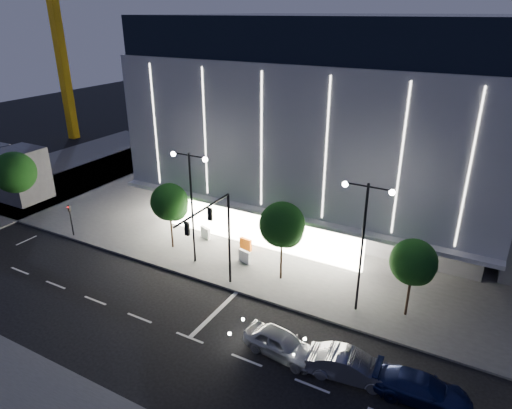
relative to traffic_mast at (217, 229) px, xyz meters
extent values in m
plane|color=black|center=(-1.00, -3.34, -5.03)|extent=(160.00, 160.00, 0.00)
cube|color=#474747|center=(4.00, 20.66, -4.95)|extent=(70.00, 40.00, 0.15)
cube|color=#474747|center=(-31.00, 6.66, -4.95)|extent=(16.00, 50.00, 0.15)
cube|color=#4C4C51|center=(2.00, 20.66, -3.03)|extent=(28.00, 21.00, 4.00)
cube|color=#9F9FA5|center=(2.00, 18.66, 4.47)|extent=(30.00, 25.00, 11.00)
cube|color=black|center=(2.00, 18.66, 11.47)|extent=(29.40, 24.50, 3.00)
cube|color=white|center=(-1.00, 7.36, -3.03)|extent=(18.00, 0.40, 3.60)
cube|color=white|center=(-11.80, 12.66, -3.03)|extent=(0.40, 10.00, 3.60)
cube|color=#9F9FA5|center=(2.00, 6.36, -0.93)|extent=(30.00, 2.00, 0.30)
cube|color=white|center=(2.00, 6.14, 4.47)|extent=(24.00, 0.06, 10.00)
cylinder|color=black|center=(0.00, 1.46, -1.53)|extent=(0.18, 0.18, 7.00)
cylinder|color=black|center=(0.00, -1.44, 1.97)|extent=(0.14, 5.80, 0.14)
cube|color=black|center=(0.00, -0.74, 1.37)|extent=(0.28, 0.18, 0.85)
cube|color=black|center=(0.00, -3.14, 1.37)|extent=(0.28, 0.18, 0.85)
sphere|color=#FF0C0C|center=(-0.12, -0.74, 1.67)|extent=(0.14, 0.14, 0.14)
cylinder|color=black|center=(-4.00, 2.66, -0.53)|extent=(0.16, 0.16, 9.00)
cylinder|color=black|center=(-4.70, 2.66, 3.77)|extent=(1.40, 0.10, 0.10)
cylinder|color=black|center=(-3.30, 2.66, 3.77)|extent=(1.40, 0.10, 0.10)
sphere|color=white|center=(-5.40, 2.66, 3.67)|extent=(0.36, 0.36, 0.36)
sphere|color=white|center=(-2.60, 2.66, 3.67)|extent=(0.36, 0.36, 0.36)
cylinder|color=black|center=(9.00, 2.66, -0.53)|extent=(0.16, 0.16, 9.00)
cylinder|color=black|center=(8.30, 2.66, 3.77)|extent=(1.40, 0.10, 0.10)
cylinder|color=black|center=(9.70, 2.66, 3.77)|extent=(1.40, 0.10, 0.10)
sphere|color=white|center=(7.60, 2.66, 3.67)|extent=(0.36, 0.36, 0.36)
sphere|color=white|center=(10.40, 2.66, 3.67)|extent=(0.36, 0.36, 0.36)
cylinder|color=black|center=(-16.00, 1.16, -3.53)|extent=(0.12, 0.12, 3.00)
cube|color=black|center=(-16.00, 1.16, -2.33)|extent=(0.22, 0.16, 0.55)
sphere|color=#FF0C0C|center=(-16.00, 1.05, -2.18)|extent=(0.10, 0.10, 0.10)
cube|color=gold|center=(-43.00, 24.66, 8.97)|extent=(1.20, 1.20, 28.00)
cylinder|color=black|center=(-7.00, 3.66, -3.14)|extent=(0.16, 0.16, 3.78)
sphere|color=#103A0F|center=(-7.00, 3.66, -0.82)|extent=(3.02, 3.02, 3.02)
sphere|color=#103A0F|center=(-6.70, 3.86, -1.36)|extent=(2.16, 2.16, 2.16)
sphere|color=#103A0F|center=(-7.25, 3.51, -1.14)|extent=(1.94, 1.94, 1.94)
cylinder|color=black|center=(3.00, 3.66, -3.00)|extent=(0.16, 0.16, 4.06)
sphere|color=#103A0F|center=(3.00, 3.66, -0.50)|extent=(3.25, 3.25, 3.25)
sphere|color=#103A0F|center=(3.30, 3.86, -1.08)|extent=(2.32, 2.32, 2.32)
sphere|color=#103A0F|center=(2.75, 3.51, -0.85)|extent=(2.09, 2.09, 2.09)
cylinder|color=black|center=(12.00, 3.66, -3.21)|extent=(0.16, 0.16, 3.64)
sphere|color=#103A0F|center=(12.00, 3.66, -0.97)|extent=(2.91, 2.91, 2.91)
sphere|color=#103A0F|center=(12.30, 3.86, -1.49)|extent=(2.08, 2.08, 2.08)
sphere|color=#103A0F|center=(11.75, 3.51, -1.28)|extent=(1.87, 1.87, 1.87)
imported|color=#A9ACB0|center=(6.47, -3.44, -4.25)|extent=(4.75, 2.38, 1.55)
imported|color=gray|center=(10.52, -3.29, -4.25)|extent=(4.87, 2.26, 1.55)
imported|color=#141E4D|center=(14.20, -3.01, -4.32)|extent=(4.98, 2.29, 1.41)
cube|color=silver|center=(-5.52, 6.30, -4.38)|extent=(1.12, 0.61, 1.00)
cube|color=orange|center=(-1.43, 6.17, -4.38)|extent=(1.13, 0.43, 1.00)
cube|color=white|center=(-0.49, 4.38, -4.38)|extent=(1.13, 0.51, 1.00)
camera|label=1|loc=(15.30, -22.40, 13.30)|focal=32.00mm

